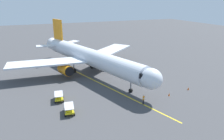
{
  "coord_description": "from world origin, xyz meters",
  "views": [
    {
      "loc": [
        11.41,
        47.51,
        16.75
      ],
      "look_at": [
        -3.96,
        9.93,
        3.0
      ],
      "focal_mm": 33.74,
      "sensor_mm": 36.0,
      "label": 1
    }
  ],
  "objects_px": {
    "baggage_cart_near_nose": "(69,109)",
    "safety_cone_nose_right": "(188,89)",
    "ground_crew_marshaller": "(143,100)",
    "safety_cone_nose_left": "(169,94)",
    "airplane": "(89,57)",
    "baggage_cart_portside": "(59,97)"
  },
  "relations": [
    {
      "from": "ground_crew_marshaller",
      "to": "safety_cone_nose_left",
      "type": "xyz_separation_m",
      "value": [
        -6.04,
        -1.09,
        -0.61
      ]
    },
    {
      "from": "baggage_cart_near_nose",
      "to": "safety_cone_nose_right",
      "type": "relative_size",
      "value": 5.04
    },
    {
      "from": "baggage_cart_portside",
      "to": "safety_cone_nose_right",
      "type": "height_order",
      "value": "baggage_cart_portside"
    },
    {
      "from": "airplane",
      "to": "baggage_cart_near_nose",
      "type": "bearing_deg",
      "value": 63.71
    },
    {
      "from": "airplane",
      "to": "baggage_cart_portside",
      "type": "relative_size",
      "value": 14.34
    },
    {
      "from": "airplane",
      "to": "ground_crew_marshaller",
      "type": "xyz_separation_m",
      "value": [
        -3.9,
        18.29,
        -3.12
      ]
    },
    {
      "from": "safety_cone_nose_right",
      "to": "safety_cone_nose_left",
      "type": "bearing_deg",
      "value": 8.65
    },
    {
      "from": "baggage_cart_portside",
      "to": "safety_cone_nose_left",
      "type": "xyz_separation_m",
      "value": [
        -18.85,
        5.75,
        -0.38
      ]
    },
    {
      "from": "airplane",
      "to": "ground_crew_marshaller",
      "type": "relative_size",
      "value": 23.04
    },
    {
      "from": "safety_cone_nose_left",
      "to": "safety_cone_nose_right",
      "type": "height_order",
      "value": "same"
    },
    {
      "from": "ground_crew_marshaller",
      "to": "safety_cone_nose_left",
      "type": "distance_m",
      "value": 6.17
    },
    {
      "from": "baggage_cart_near_nose",
      "to": "safety_cone_nose_right",
      "type": "xyz_separation_m",
      "value": [
        -23.1,
        0.02,
        -0.38
      ]
    },
    {
      "from": "safety_cone_nose_left",
      "to": "safety_cone_nose_right",
      "type": "distance_m",
      "value": 5.11
    },
    {
      "from": "airplane",
      "to": "safety_cone_nose_right",
      "type": "distance_m",
      "value": 22.55
    },
    {
      "from": "airplane",
      "to": "safety_cone_nose_right",
      "type": "relative_size",
      "value": 71.62
    },
    {
      "from": "ground_crew_marshaller",
      "to": "safety_cone_nose_right",
      "type": "bearing_deg",
      "value": -170.48
    },
    {
      "from": "ground_crew_marshaller",
      "to": "safety_cone_nose_left",
      "type": "relative_size",
      "value": 3.11
    },
    {
      "from": "baggage_cart_near_nose",
      "to": "safety_cone_nose_left",
      "type": "distance_m",
      "value": 18.07
    },
    {
      "from": "safety_cone_nose_left",
      "to": "safety_cone_nose_right",
      "type": "relative_size",
      "value": 1.0
    },
    {
      "from": "baggage_cart_portside",
      "to": "safety_cone_nose_right",
      "type": "bearing_deg",
      "value": 168.23
    },
    {
      "from": "baggage_cart_portside",
      "to": "baggage_cart_near_nose",
      "type": "bearing_deg",
      "value": 99.2
    },
    {
      "from": "airplane",
      "to": "baggage_cart_portside",
      "type": "xyz_separation_m",
      "value": [
        8.91,
        11.45,
        -3.35
      ]
    }
  ]
}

